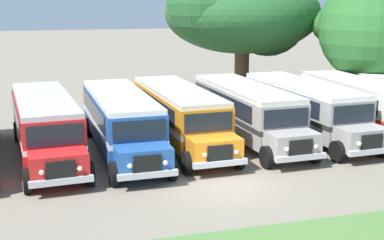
# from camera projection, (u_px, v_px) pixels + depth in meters

# --- Properties ---
(ground_plane) EXTENTS (220.00, 220.00, 0.00)m
(ground_plane) POSITION_uv_depth(u_px,v_px,m) (228.00, 186.00, 21.35)
(ground_plane) COLOR slate
(parked_bus_slot_2) EXTENTS (3.31, 10.93, 2.82)m
(parked_bus_slot_2) POSITION_uv_depth(u_px,v_px,m) (45.00, 123.00, 25.13)
(parked_bus_slot_2) COLOR red
(parked_bus_slot_2) RESTS_ON ground_plane
(parked_bus_slot_3) EXTENTS (2.84, 10.86, 2.82)m
(parked_bus_slot_3) POSITION_uv_depth(u_px,v_px,m) (121.00, 119.00, 25.95)
(parked_bus_slot_3) COLOR #23519E
(parked_bus_slot_3) RESTS_ON ground_plane
(parked_bus_slot_4) EXTENTS (3.02, 10.88, 2.82)m
(parked_bus_slot_4) POSITION_uv_depth(u_px,v_px,m) (179.00, 113.00, 27.35)
(parked_bus_slot_4) COLOR orange
(parked_bus_slot_4) RESTS_ON ground_plane
(parked_bus_slot_5) EXTENTS (2.97, 10.88, 2.82)m
(parked_bus_slot_5) POSITION_uv_depth(u_px,v_px,m) (247.00, 110.00, 28.18)
(parked_bus_slot_5) COLOR #9E9993
(parked_bus_slot_5) RESTS_ON ground_plane
(parked_bus_slot_6) EXTENTS (3.19, 10.91, 2.82)m
(parked_bus_slot_6) POSITION_uv_depth(u_px,v_px,m) (305.00, 106.00, 29.03)
(parked_bus_slot_6) COLOR #9E9993
(parked_bus_slot_6) RESTS_ON ground_plane
(parked_bus_slot_7) EXTENTS (2.81, 10.86, 2.82)m
(parked_bus_slot_7) POSITION_uv_depth(u_px,v_px,m) (361.00, 104.00, 29.70)
(parked_bus_slot_7) COLOR silver
(parked_bus_slot_7) RESTS_ON ground_plane
(broad_shade_tree) EXTENTS (11.50, 12.01, 10.02)m
(broad_shade_tree) POSITION_uv_depth(u_px,v_px,m) (238.00, 11.00, 39.39)
(broad_shade_tree) COLOR brown
(broad_shade_tree) RESTS_ON ground_plane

